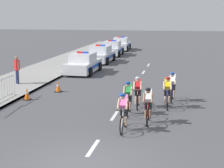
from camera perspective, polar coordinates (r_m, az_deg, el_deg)
ground_plane at (r=11.35m, az=-4.60°, el=-12.11°), size 160.00×160.00×0.00m
sidewalk_slab at (r=26.49m, az=-12.08°, el=1.20°), size 4.03×60.00×0.12m
kerb_edge at (r=25.81m, az=-8.11°, el=1.09°), size 0.16×60.00×0.13m
lane_markings_centre at (r=20.16m, az=2.44°, el=-1.77°), size 0.14×25.60×0.01m
cyclist_lead at (r=14.07m, az=1.75°, el=-4.09°), size 0.42×1.72×1.56m
cyclist_second at (r=15.11m, az=5.51°, el=-3.09°), size 0.43×1.72×1.56m
cyclist_third at (r=16.33m, az=2.49°, el=-1.98°), size 0.43×1.72×1.56m
cyclist_fourth at (r=17.50m, az=3.94°, el=-1.12°), size 0.44×1.72×1.56m
cyclist_fifth at (r=17.64m, az=8.42°, el=-1.12°), size 0.44×1.72×1.56m
cyclist_sixth at (r=18.97m, az=9.16°, el=-0.29°), size 0.42×1.72×1.56m
police_car_nearest at (r=27.52m, az=-4.41°, el=3.07°), size 2.09×4.45×1.59m
police_car_second at (r=33.27m, az=-1.73°, el=4.46°), size 2.10×4.45×1.59m
police_car_third at (r=38.68m, az=0.04°, el=5.38°), size 2.08×4.44×1.59m
police_car_furthest at (r=44.16m, az=1.39°, el=6.07°), size 2.13×4.47×1.59m
crowd_barrier_rear at (r=19.40m, az=-16.05°, el=-0.75°), size 0.53×2.32×1.07m
traffic_cone_near at (r=19.60m, az=-12.82°, el=-1.48°), size 0.36×0.36×0.64m
traffic_cone_mid at (r=21.22m, az=-8.18°, el=-0.38°), size 0.36×0.36×0.64m
spectator_closest at (r=23.40m, az=-14.27°, el=2.37°), size 0.43×0.41×1.68m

